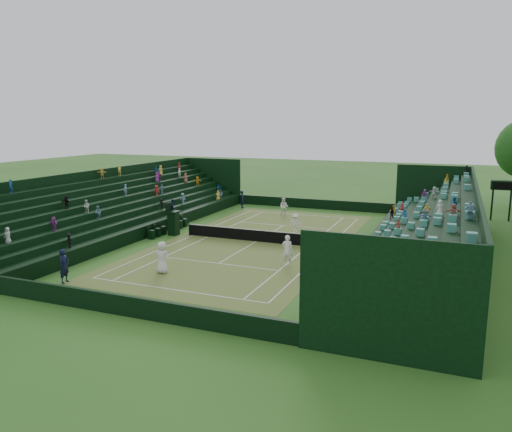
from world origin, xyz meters
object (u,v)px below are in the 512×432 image
Objects in this scene: umpire_chair at (173,220)px; player_near_west at (162,257)px; player_far_west at (284,207)px; player_far_east at (295,223)px; tennis_net at (256,235)px; player_near_east at (287,250)px.

player_near_west is at bearing -62.35° from umpire_chair.
player_far_west is 1.10× the size of player_far_east.
tennis_net is 6.68× the size of player_far_west.
umpire_chair is 9.91m from player_far_east.
player_far_west is (5.52, 11.30, -0.37)m from umpire_chair.
tennis_net is 9.75m from player_near_west.
player_far_east is (3.33, -6.86, -0.08)m from player_far_west.
player_near_west is (4.80, -9.16, -0.27)m from umpire_chair.
player_far_east is (8.85, 4.44, -0.45)m from umpire_chair.
player_far_west is at bearing -82.34° from player_near_east.
player_far_east is at bearing -110.80° from player_near_west.
player_near_west is at bearing 22.72° from player_near_east.
umpire_chair is 1.48× the size of player_near_east.
umpire_chair is at bearing -119.23° from player_far_west.
player_near_east is at bearing -22.75° from umpire_chair.
player_near_east reaches higher than player_near_west.
player_near_west is (-2.25, -9.48, 0.45)m from tennis_net.
player_near_east is at bearing -50.27° from tennis_net.
player_near_east is (11.23, -4.71, -0.26)m from umpire_chair.
player_near_west is 0.99× the size of player_near_east.
player_far_west reaches higher than tennis_net.
tennis_net is 7.09m from umpire_chair.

